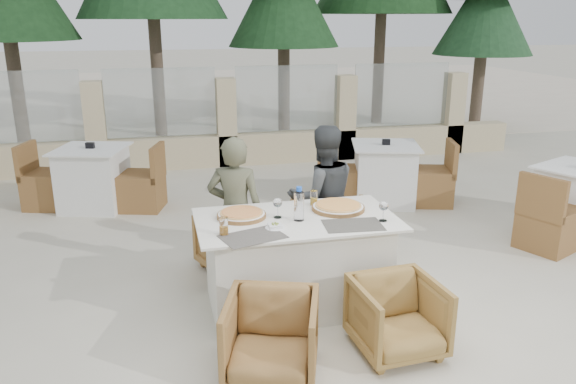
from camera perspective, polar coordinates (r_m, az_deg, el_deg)
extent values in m
plane|color=beige|center=(4.82, 1.55, -11.24)|extent=(80.00, 80.00, 0.00)
cube|color=beige|center=(18.27, -9.99, 9.82)|extent=(30.00, 16.00, 0.01)
cone|color=#1E4721|center=(11.59, -0.44, 18.28)|extent=(2.20, 2.20, 5.00)
cone|color=#234F2A|center=(12.48, 19.33, 16.14)|extent=(1.98, 1.98, 4.50)
cube|color=#555049|center=(4.12, -3.60, -4.55)|extent=(0.52, 0.42, 0.00)
cube|color=#4F4C44|center=(4.37, 6.62, -3.35)|extent=(0.48, 0.34, 0.00)
cylinder|color=#C5491A|center=(4.52, -4.75, -2.27)|extent=(0.47, 0.47, 0.05)
cylinder|color=orange|center=(4.69, 5.12, -1.46)|extent=(0.53, 0.53, 0.06)
cylinder|color=#A3B9D6|center=(4.40, 1.12, -1.20)|extent=(0.10, 0.10, 0.28)
cylinder|color=orange|center=(4.16, -6.56, -3.48)|extent=(0.08, 0.08, 0.13)
cylinder|color=gold|center=(4.79, 2.65, -0.60)|extent=(0.08, 0.08, 0.13)
imported|color=olive|center=(5.36, -5.54, -5.07)|extent=(0.77, 0.77, 0.54)
imported|color=olive|center=(5.37, 3.84, -4.30)|extent=(0.91, 0.92, 0.66)
imported|color=olive|center=(3.83, -1.70, -14.55)|extent=(0.77, 0.78, 0.56)
imported|color=olive|center=(4.15, 11.05, -12.36)|extent=(0.62, 0.64, 0.55)
imported|color=#53543D|center=(4.94, -5.37, -2.03)|extent=(0.57, 0.47, 1.35)
imported|color=#3D4143|center=(5.26, 3.54, -0.60)|extent=(0.67, 0.52, 1.38)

